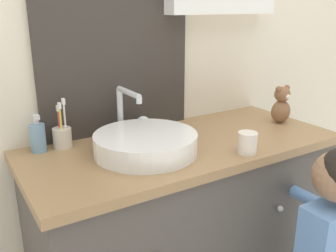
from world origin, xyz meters
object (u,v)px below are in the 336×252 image
Objects in this scene: sink_basin at (145,142)px; soap_dispenser at (38,137)px; child_figure at (327,250)px; drinking_cup at (247,143)px; toothbrush_holder at (62,136)px; teddy_bear at (281,105)px.

sink_basin is 3.03× the size of soap_dispenser.
soap_dispenser is 0.15× the size of child_figure.
drinking_cup is at bearing -33.07° from soap_dispenser.
soap_dispenser reaches higher than drinking_cup.
drinking_cup is at bearing -33.15° from sink_basin.
soap_dispenser is 0.76m from drinking_cup.
toothbrush_holder is 1.33× the size of soap_dispenser.
child_figure is at bearing -60.10° from drinking_cup.
teddy_bear is at bearing 0.08° from sink_basin.
soap_dispenser is 1.77× the size of drinking_cup.
teddy_bear is (1.03, -0.21, 0.03)m from soap_dispenser.
sink_basin is at bearing -179.92° from teddy_bear.
drinking_cup is at bearing -36.91° from toothbrush_holder.
toothbrush_holder is 1.04m from child_figure.
child_figure reaches higher than drinking_cup.
soap_dispenser reaches higher than child_figure.
sink_basin reaches higher than drinking_cup.
sink_basin is 0.39m from soap_dispenser.
teddy_bear is (0.70, 0.00, 0.04)m from sink_basin.
drinking_cup is (0.64, -0.42, -0.02)m from soap_dispenser.
teddy_bear reaches higher than soap_dispenser.
soap_dispenser is at bearing 146.93° from drinking_cup.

